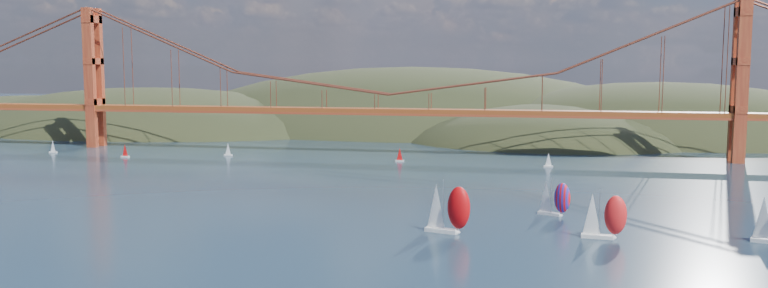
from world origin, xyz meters
TOP-DOWN VIEW (x-y plane):
  - headlands at (44.95, 278.29)m, footprint 725.00×225.00m
  - bridge at (-1.75, 180.00)m, footprint 552.00×12.00m
  - racer_0 at (35.21, 55.99)m, footprint 9.73×5.84m
  - racer_1 at (65.50, 57.11)m, footprint 8.58×3.71m
  - racer_rwb at (56.68, 77.48)m, footprint 7.63×5.50m
  - distant_boat_1 at (-124.26, 157.82)m, footprint 3.00×2.00m
  - distant_boat_2 at (-90.87, 151.25)m, footprint 3.00×2.00m
  - distant_boat_3 at (-56.38, 162.32)m, footprint 3.00×2.00m
  - distant_boat_8 at (57.17, 154.95)m, footprint 3.00×2.00m
  - distant_boat_9 at (7.44, 159.23)m, footprint 3.00×2.00m

SIDE VIEW (x-z plane):
  - headlands at x=44.95m, z-range -60.46..35.54m
  - distant_boat_1 at x=-124.26m, z-range 0.06..4.76m
  - distant_boat_2 at x=-90.87m, z-range 0.06..4.76m
  - distant_boat_3 at x=-56.38m, z-range 0.06..4.76m
  - distant_boat_8 at x=57.17m, z-range 0.06..4.76m
  - distant_boat_9 at x=7.44m, z-range 0.06..4.76m
  - racer_rwb at x=56.68m, z-range -0.24..8.34m
  - racer_1 at x=65.50m, z-range -0.27..9.47m
  - racer_0 at x=35.21m, z-range -0.30..10.60m
  - bridge at x=-1.75m, z-range 4.73..59.73m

